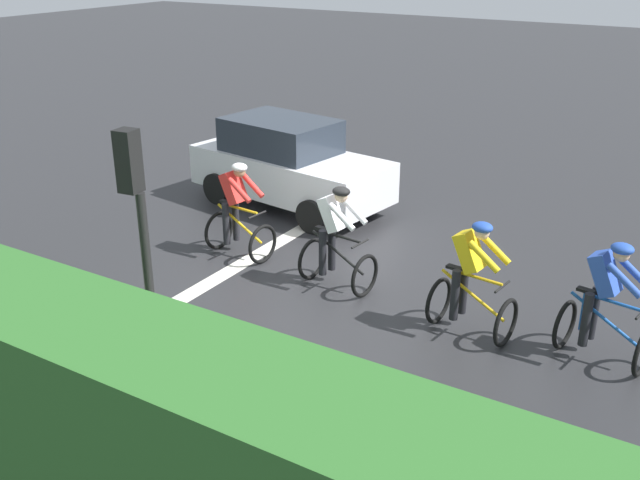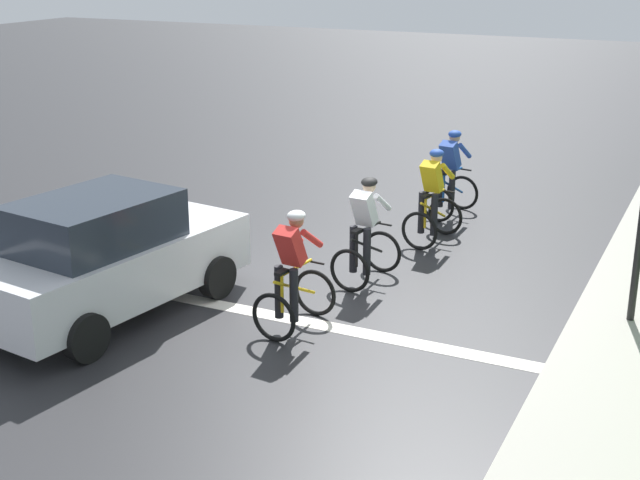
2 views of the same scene
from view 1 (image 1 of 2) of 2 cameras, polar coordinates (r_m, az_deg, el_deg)
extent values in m
plane|color=#28282B|center=(11.85, -0.93, -2.72)|extent=(80.00, 80.00, 0.00)
cube|color=#2D6628|center=(6.19, -15.29, -16.43)|extent=(1.10, 19.72, 2.50)
cube|color=silver|center=(12.46, -5.51, -1.49)|extent=(7.00, 0.30, 0.01)
torus|color=black|center=(10.21, 18.62, -6.28)|extent=(0.68, 0.17, 0.68)
cylinder|color=#1E59B2|center=(9.95, 21.48, -5.86)|extent=(0.21, 0.98, 0.51)
cylinder|color=#1E59B2|center=(10.03, 19.88, -5.24)|extent=(0.04, 0.04, 0.55)
cylinder|color=#1E59B2|center=(9.82, 21.98, -4.52)|extent=(0.16, 0.71, 0.04)
cube|color=black|center=(9.90, 20.10, -3.72)|extent=(0.14, 0.23, 0.04)
cube|color=#2D51B7|center=(9.72, 21.44, -2.46)|extent=(0.36, 0.45, 0.57)
sphere|color=tan|center=(9.56, 22.55, -1.02)|extent=(0.20, 0.20, 0.20)
ellipsoid|color=#264CB2|center=(9.53, 22.61, -0.63)|extent=(0.28, 0.32, 0.14)
cylinder|color=black|center=(10.12, 20.63, -5.36)|extent=(0.12, 0.12, 0.74)
cylinder|color=black|center=(9.91, 20.12, -5.88)|extent=(0.12, 0.12, 0.74)
cylinder|color=#2D51B7|center=(9.76, 23.37, -2.31)|extent=(0.17, 0.49, 0.37)
cylinder|color=#2D51B7|center=(9.48, 22.73, -2.94)|extent=(0.17, 0.49, 0.37)
torus|color=black|center=(10.03, 14.35, -6.29)|extent=(0.68, 0.14, 0.68)
torus|color=black|center=(10.42, 9.27, -4.70)|extent=(0.68, 0.14, 0.68)
cylinder|color=gold|center=(10.10, 11.87, -4.23)|extent=(0.17, 0.99, 0.51)
cylinder|color=gold|center=(10.21, 10.36, -3.65)|extent=(0.04, 0.04, 0.55)
cylinder|color=gold|center=(9.96, 12.26, -2.90)|extent=(0.13, 0.71, 0.04)
cube|color=black|center=(10.09, 10.48, -2.14)|extent=(0.13, 0.23, 0.04)
cylinder|color=black|center=(9.84, 14.09, -3.57)|extent=(0.42, 0.08, 0.03)
cube|color=yellow|center=(9.88, 11.63, -0.87)|extent=(0.35, 0.44, 0.57)
sphere|color=beige|center=(9.71, 12.57, 0.59)|extent=(0.20, 0.20, 0.20)
ellipsoid|color=#264CB2|center=(9.68, 12.61, 0.98)|extent=(0.27, 0.31, 0.14)
cylinder|color=black|center=(10.29, 11.17, -3.78)|extent=(0.12, 0.12, 0.74)
cylinder|color=black|center=(10.09, 10.52, -4.26)|extent=(0.12, 0.12, 0.74)
cylinder|color=yellow|center=(9.89, 13.55, -0.69)|extent=(0.15, 0.49, 0.37)
cylinder|color=yellow|center=(9.62, 12.72, -1.29)|extent=(0.15, 0.49, 0.37)
torus|color=black|center=(11.03, 3.52, -2.81)|extent=(0.68, 0.14, 0.68)
torus|color=black|center=(11.58, -0.63, -1.49)|extent=(0.68, 0.14, 0.68)
cylinder|color=black|center=(11.20, 1.40, -0.98)|extent=(0.15, 0.99, 0.51)
cylinder|color=black|center=(11.36, 0.17, -0.48)|extent=(0.04, 0.04, 0.55)
cylinder|color=black|center=(11.06, 1.63, 0.27)|extent=(0.12, 0.71, 0.04)
cube|color=black|center=(11.24, 0.17, 0.90)|extent=(0.12, 0.23, 0.04)
cylinder|color=black|center=(10.88, 3.14, -0.30)|extent=(0.42, 0.08, 0.03)
cube|color=white|center=(11.02, 1.01, 2.11)|extent=(0.34, 0.44, 0.57)
sphere|color=beige|center=(10.83, 1.67, 3.47)|extent=(0.20, 0.20, 0.20)
ellipsoid|color=black|center=(10.81, 1.67, 3.82)|extent=(0.27, 0.31, 0.14)
cylinder|color=black|center=(11.40, 0.94, -0.62)|extent=(0.12, 0.12, 0.74)
cylinder|color=black|center=(11.23, 0.20, -1.00)|extent=(0.12, 0.12, 0.74)
cylinder|color=white|center=(10.97, 2.71, 2.28)|extent=(0.14, 0.48, 0.37)
cylinder|color=white|center=(10.72, 1.72, 1.81)|extent=(0.14, 0.48, 0.37)
torus|color=black|center=(12.17, -4.51, -0.32)|extent=(0.68, 0.13, 0.68)
torus|color=black|center=(12.83, -7.92, 0.76)|extent=(0.68, 0.13, 0.68)
cylinder|color=gold|center=(12.40, -6.31, 1.30)|extent=(0.15, 0.99, 0.51)
cylinder|color=gold|center=(12.59, -7.33, 1.71)|extent=(0.04, 0.04, 0.55)
cylinder|color=gold|center=(12.27, -6.19, 2.44)|extent=(0.12, 0.71, 0.04)
cube|color=black|center=(12.49, -7.40, 2.97)|extent=(0.12, 0.23, 0.04)
cylinder|color=black|center=(12.05, -4.95, 1.98)|extent=(0.42, 0.08, 0.03)
cube|color=red|center=(12.26, -6.78, 4.10)|extent=(0.34, 0.44, 0.57)
sphere|color=#9E7051|center=(12.06, -6.32, 5.36)|extent=(0.20, 0.20, 0.20)
ellipsoid|color=silver|center=(12.04, -6.34, 5.68)|extent=(0.27, 0.30, 0.14)
cylinder|color=black|center=(12.62, -6.61, 1.58)|extent=(0.12, 0.12, 0.74)
cylinder|color=black|center=(12.46, -7.37, 1.27)|extent=(0.12, 0.12, 0.74)
cylinder|color=red|center=(12.16, -5.30, 4.29)|extent=(0.14, 0.48, 0.37)
cylinder|color=red|center=(11.94, -6.33, 3.90)|extent=(0.14, 0.48, 0.37)
cube|color=silver|center=(14.68, -2.32, 5.28)|extent=(2.26, 4.30, 0.80)
cube|color=#262D38|center=(14.64, -3.10, 8.19)|extent=(1.78, 2.32, 0.66)
cylinder|color=black|center=(14.66, 3.60, 3.66)|extent=(0.31, 0.66, 0.64)
cylinder|color=black|center=(13.42, -0.59, 1.89)|extent=(0.31, 0.66, 0.64)
cylinder|color=black|center=(16.20, -3.71, 5.52)|extent=(0.31, 0.66, 0.64)
cylinder|color=black|center=(15.09, -8.03, 4.04)|extent=(0.31, 0.66, 0.64)
cube|color=#EAEACC|center=(13.85, 5.33, 4.57)|extent=(0.29, 0.12, 0.16)
cube|color=#EAEACC|center=(13.06, 2.80, 3.51)|extent=(0.29, 0.12, 0.16)
cylinder|color=black|center=(8.06, -13.04, -5.50)|extent=(0.10, 0.10, 2.70)
cube|color=black|center=(7.50, -14.76, 6.00)|extent=(0.22, 0.22, 0.64)
sphere|color=red|center=(7.52, -15.58, 7.54)|extent=(0.11, 0.11, 0.11)
sphere|color=orange|center=(7.57, -15.42, 6.08)|extent=(0.11, 0.11, 0.11)
sphere|color=green|center=(7.63, -15.26, 4.64)|extent=(0.11, 0.11, 0.11)
camera|label=2|loc=(17.44, -47.63, 15.38)|focal=49.57mm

